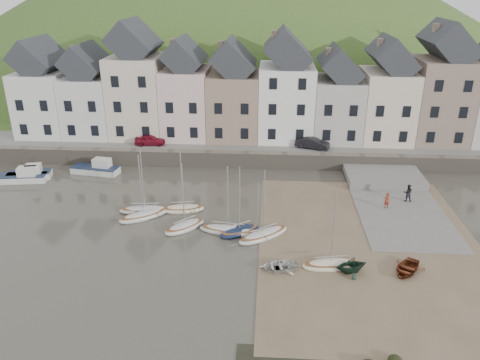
# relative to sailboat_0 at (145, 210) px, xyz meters

# --- Properties ---
(ground) EXTENTS (160.00, 160.00, 0.00)m
(ground) POSITION_rel_sailboat_0_xyz_m (8.79, -4.75, -0.26)
(ground) COLOR #413D33
(ground) RESTS_ON ground
(quay_land) EXTENTS (90.00, 30.00, 1.50)m
(quay_land) POSITION_rel_sailboat_0_xyz_m (8.79, 27.25, 0.49)
(quay_land) COLOR #3A5722
(quay_land) RESTS_ON ground
(quay_street) EXTENTS (70.00, 7.00, 0.10)m
(quay_street) POSITION_rel_sailboat_0_xyz_m (8.79, 15.75, 1.29)
(quay_street) COLOR slate
(quay_street) RESTS_ON quay_land
(seawall) EXTENTS (70.00, 1.20, 1.80)m
(seawall) POSITION_rel_sailboat_0_xyz_m (8.79, 12.25, 0.64)
(seawall) COLOR slate
(seawall) RESTS_ON ground
(beach) EXTENTS (18.00, 26.00, 0.06)m
(beach) POSITION_rel_sailboat_0_xyz_m (19.79, -4.75, -0.23)
(beach) COLOR brown
(beach) RESTS_ON ground
(slipway) EXTENTS (8.00, 18.00, 0.12)m
(slipway) POSITION_rel_sailboat_0_xyz_m (23.79, 3.25, -0.20)
(slipway) COLOR slate
(slipway) RESTS_ON ground
(hillside) EXTENTS (134.40, 84.00, 84.00)m
(hillside) POSITION_rel_sailboat_0_xyz_m (3.79, 55.25, -18.25)
(hillside) COLOR #3A5722
(hillside) RESTS_ON ground
(townhouse_terrace) EXTENTS (61.05, 8.00, 13.93)m
(townhouse_terrace) POSITION_rel_sailboat_0_xyz_m (10.55, 19.25, 7.06)
(townhouse_terrace) COLOR silver
(townhouse_terrace) RESTS_ON quay_land
(sailboat_0) EXTENTS (4.92, 1.93, 6.32)m
(sailboat_0) POSITION_rel_sailboat_0_xyz_m (0.00, 0.00, 0.00)
(sailboat_0) COLOR silver
(sailboat_0) RESTS_ON ground
(sailboat_1) EXTENTS (4.64, 3.89, 6.32)m
(sailboat_1) POSITION_rel_sailboat_0_xyz_m (0.12, -1.11, 0.00)
(sailboat_1) COLOR silver
(sailboat_1) RESTS_ON ground
(sailboat_2) EXTENTS (4.16, 2.21, 6.32)m
(sailboat_2) POSITION_rel_sailboat_0_xyz_m (3.48, 0.51, 0.00)
(sailboat_2) COLOR beige
(sailboat_2) RESTS_ON ground
(sailboat_3) EXTENTS (3.91, 3.88, 6.32)m
(sailboat_3) POSITION_rel_sailboat_0_xyz_m (4.24, -2.93, 0.00)
(sailboat_3) COLOR silver
(sailboat_3) RESTS_ON ground
(sailboat_4) EXTENTS (5.26, 2.25, 6.32)m
(sailboat_4) POSITION_rel_sailboat_0_xyz_m (8.07, -3.34, -0.00)
(sailboat_4) COLOR silver
(sailboat_4) RESTS_ON ground
(sailboat_5) EXTENTS (3.95, 3.33, 6.32)m
(sailboat_5) POSITION_rel_sailboat_0_xyz_m (9.05, -3.40, 0.01)
(sailboat_5) COLOR #13203C
(sailboat_5) RESTS_ON ground
(sailboat_6) EXTENTS (4.84, 4.25, 6.32)m
(sailboat_6) POSITION_rel_sailboat_0_xyz_m (11.10, -3.93, -0.00)
(sailboat_6) COLOR silver
(sailboat_6) RESTS_ON ground
(sailboat_7) EXTENTS (4.57, 2.21, 6.32)m
(sailboat_7) POSITION_rel_sailboat_0_xyz_m (16.23, -8.14, 0.00)
(sailboat_7) COLOR beige
(sailboat_7) RESTS_ON ground
(motorboat_0) EXTENTS (4.82, 2.73, 1.70)m
(motorboat_0) POSITION_rel_sailboat_0_xyz_m (-14.49, 7.29, 0.32)
(motorboat_0) COLOR silver
(motorboat_0) RESTS_ON ground
(motorboat_1) EXTENTS (5.45, 2.45, 1.70)m
(motorboat_1) POSITION_rel_sailboat_0_xyz_m (-14.88, 6.41, 0.32)
(motorboat_1) COLOR silver
(motorboat_1) RESTS_ON ground
(motorboat_2) EXTENTS (5.55, 2.59, 1.70)m
(motorboat_2) POSITION_rel_sailboat_0_xyz_m (-7.77, 9.26, 0.32)
(motorboat_2) COLOR silver
(motorboat_2) RESTS_ON ground
(rowboat_white) EXTENTS (3.14, 2.48, 0.59)m
(rowboat_white) POSITION_rel_sailboat_0_xyz_m (12.29, -8.75, 0.09)
(rowboat_white) COLOR silver
(rowboat_white) RESTS_ON beach
(rowboat_green) EXTENTS (2.95, 2.74, 1.28)m
(rowboat_green) POSITION_rel_sailboat_0_xyz_m (17.64, -8.77, 0.44)
(rowboat_green) COLOR #153021
(rowboat_green) RESTS_ON beach
(rowboat_red) EXTENTS (3.50, 3.76, 0.63)m
(rowboat_red) POSITION_rel_sailboat_0_xyz_m (21.75, -8.50, 0.12)
(rowboat_red) COLOR maroon
(rowboat_red) RESTS_ON beach
(person_red) EXTENTS (0.67, 0.56, 1.57)m
(person_red) POSITION_rel_sailboat_0_xyz_m (22.58, 2.20, 0.64)
(person_red) COLOR maroon
(person_red) RESTS_ON slipway
(person_dark) EXTENTS (0.93, 0.76, 1.75)m
(person_dark) POSITION_rel_sailboat_0_xyz_m (24.93, 3.85, 0.73)
(person_dark) COLOR black
(person_dark) RESTS_ON slipway
(car_left) EXTENTS (3.73, 1.71, 1.24)m
(car_left) POSITION_rel_sailboat_0_xyz_m (-2.96, 14.75, 1.96)
(car_left) COLOR maroon
(car_left) RESTS_ON quay_street
(car_right) EXTENTS (4.24, 2.64, 1.32)m
(car_right) POSITION_rel_sailboat_0_xyz_m (16.50, 14.75, 2.00)
(car_right) COLOR black
(car_right) RESTS_ON quay_street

